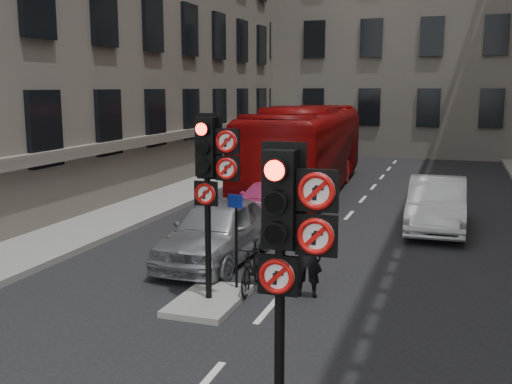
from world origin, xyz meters
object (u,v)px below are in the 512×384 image
Objects in this scene: car_white at (437,204)px; motorcycle at (252,266)px; info_sign at (236,228)px; signal_near at (288,232)px; car_silver at (218,230)px; motorcyclist at (307,256)px; car_pink at (275,201)px; bus_red at (306,149)px; signal_far at (211,167)px.

motorcycle is at bearing -117.04° from car_white.
info_sign reaches higher than motorcycle.
signal_near reaches higher than info_sign.
car_silver is 2.63× the size of motorcyclist.
car_pink is 6.63m from info_sign.
info_sign is (-3.68, -7.18, 0.61)m from car_white.
car_white is 8.09m from info_sign.
car_pink is 2.78× the size of motorcycle.
motorcycle is 0.88× the size of info_sign.
motorcyclist is (-0.97, 5.01, -1.73)m from signal_near.
info_sign is (1.13, -6.50, 0.68)m from car_pink.
car_pink is at bearing 89.87° from car_silver.
signal_near reaches higher than car_silver.
bus_red is (-3.99, 17.12, -0.86)m from signal_near.
car_pink is at bearing -88.21° from bus_red.
bus_red is 7.19× the size of motorcycle.
car_white reaches higher than motorcycle.
motorcyclist is at bearing 101.00° from signal_near.
car_silver is 3.18m from motorcyclist.
car_silver is 2.32m from motorcycle.
bus_red reaches higher than info_sign.
motorcycle is (1.85, -12.11, -1.20)m from bus_red.
signal_far is at bearing -86.70° from bus_red.
car_silver is 10.40m from bus_red.
bus_red is at bearing 93.16° from car_silver.
car_silver is 0.97× the size of car_white.
signal_far is 0.77× the size of car_white.
car_pink is 6.73m from motorcyclist.
signal_far is 0.29× the size of bus_red.
signal_near is at bearing -79.63° from bus_red.
signal_near is 0.80× the size of car_silver.
motorcycle is at bearing -7.43° from motorcyclist.
car_silver is at bearing -41.18° from motorcyclist.
motorcyclist is (-2.27, -6.92, 0.09)m from car_white.
signal_far is 7.57m from car_pink.
bus_red is at bearing 96.03° from signal_far.
motorcycle is (1.39, -6.23, -0.18)m from car_pink.
motorcyclist reaches higher than car_pink.
signal_near is 5.82m from motorcycle.
signal_near is 4.77m from signal_far.
bus_red is at bearing 103.11° from signal_near.
signal_near is 2.10× the size of motorcyclist.
info_sign is at bearing -85.37° from bus_red.
signal_far is at bearing -68.70° from car_silver.
car_pink is 5.99m from bus_red.
car_pink is 6.38m from motorcycle.
signal_far is 2.66m from motorcyclist.
car_pink is 2.80× the size of motorcyclist.
car_silver is at bearing -86.38° from car_pink.
info_sign is at bearing 116.72° from signal_near.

